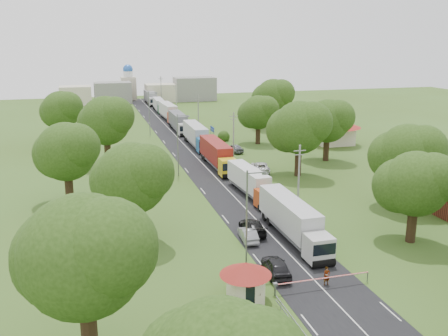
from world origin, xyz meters
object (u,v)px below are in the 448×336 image
object	(u,v)px
car_lane_mid	(248,235)
pedestrian_near	(327,276)
car_lane_front	(276,267)
boom_barrier	(309,281)
info_sign	(212,132)
guard_booth	(246,277)
truck_0	(293,219)

from	to	relation	value
car_lane_mid	pedestrian_near	xyz separation A→B (m)	(3.64, -11.50, 0.16)
car_lane_front	pedestrian_near	bearing A→B (deg)	145.42
car_lane_mid	boom_barrier	bearing A→B (deg)	102.12
boom_barrier	car_lane_front	size ratio (longest dim) A/B	1.88
car_lane_mid	pedestrian_near	world-z (taller)	pedestrian_near
info_sign	pedestrian_near	bearing A→B (deg)	-94.38
boom_barrier	guard_booth	size ratio (longest dim) A/B	2.10
guard_booth	pedestrian_near	bearing A→B (deg)	3.66
boom_barrier	car_lane_mid	size ratio (longest dim) A/B	2.15
truck_0	car_lane_front	world-z (taller)	truck_0
info_sign	pedestrian_near	distance (m)	59.71
info_sign	car_lane_front	xyz separation A→B (m)	(-8.20, -56.42, -2.16)
pedestrian_near	truck_0	bearing A→B (deg)	84.26
truck_0	car_lane_mid	world-z (taller)	truck_0
car_lane_front	car_lane_mid	xyz separation A→B (m)	(0.00, 8.42, -0.13)
guard_booth	info_sign	bearing A→B (deg)	78.32
guard_booth	car_lane_mid	xyz separation A→B (m)	(4.20, 12.00, -1.46)
info_sign	truck_0	distance (m)	48.80
info_sign	car_lane_front	world-z (taller)	info_sign
car_lane_front	truck_0	bearing A→B (deg)	-116.75
guard_booth	truck_0	world-z (taller)	truck_0
boom_barrier	info_sign	size ratio (longest dim) A/B	2.25
truck_0	car_lane_mid	bearing A→B (deg)	172.11
boom_barrier	truck_0	xyz separation A→B (m)	(3.27, 11.32, 1.34)
truck_0	car_lane_front	xyz separation A→B (m)	(-4.91, -7.74, -1.39)
info_sign	car_lane_front	distance (m)	57.05
guard_booth	info_sign	xyz separation A→B (m)	(12.40, 60.00, 0.84)
boom_barrier	car_lane_mid	xyz separation A→B (m)	(-1.64, 12.00, -0.18)
guard_booth	info_sign	size ratio (longest dim) A/B	1.07
truck_0	pedestrian_near	world-z (taller)	truck_0
guard_booth	truck_0	bearing A→B (deg)	51.16
info_sign	car_lane_mid	bearing A→B (deg)	-99.69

